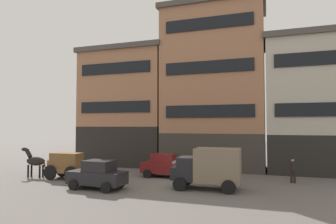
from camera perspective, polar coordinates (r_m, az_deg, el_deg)
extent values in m
plane|color=#605B56|center=(20.31, 3.09, -14.16)|extent=(120.00, 120.00, 0.00)
cube|color=black|center=(31.73, -8.02, -6.36)|extent=(8.92, 5.23, 3.95)
cube|color=#9E6B4C|center=(31.88, -7.96, 4.11)|extent=(8.92, 5.23, 7.67)
cube|color=#47423D|center=(32.61, -7.91, 11.25)|extent=(9.42, 5.73, 0.50)
cube|color=black|center=(29.35, -10.32, 0.95)|extent=(7.50, 0.12, 1.10)
cube|color=black|center=(29.83, -10.26, 8.32)|extent=(7.50, 0.12, 1.10)
cube|color=#38332D|center=(28.82, 8.86, -7.34)|extent=(9.36, 5.23, 3.35)
cube|color=#9E6B4C|center=(29.18, 8.76, 7.63)|extent=(9.36, 5.23, 11.78)
cube|color=#47423D|center=(30.86, 8.67, 18.91)|extent=(9.86, 5.73, 0.50)
cube|color=black|center=(26.12, 7.81, 0.15)|extent=(7.86, 0.12, 1.10)
cube|color=black|center=(26.60, 7.75, 8.62)|extent=(7.86, 0.12, 1.10)
cube|color=black|center=(27.63, 7.70, 16.63)|extent=(7.86, 0.12, 1.10)
cube|color=black|center=(28.67, 26.71, -7.18)|extent=(8.04, 5.23, 3.29)
cube|color=#B7AD9E|center=(28.76, 26.48, 4.20)|extent=(8.04, 5.23, 8.09)
cube|color=#47423D|center=(29.56, 26.31, 12.50)|extent=(8.54, 5.73, 0.50)
cube|color=black|center=(25.96, 27.37, 0.44)|extent=(6.75, 0.12, 1.10)
cube|color=black|center=(26.46, 27.18, 9.22)|extent=(6.75, 0.12, 1.10)
cube|color=brown|center=(24.06, -19.04, -10.51)|extent=(2.73, 1.37, 0.36)
cube|color=brown|center=(23.96, -19.01, -8.79)|extent=(2.32, 1.16, 1.10)
cube|color=brown|center=(24.68, -21.20, -9.15)|extent=(0.43, 1.05, 0.50)
cylinder|color=black|center=(24.06, -21.82, -10.83)|extent=(1.10, 0.11, 1.10)
cylinder|color=black|center=(25.17, -19.75, -10.49)|extent=(1.10, 0.11, 1.10)
cylinder|color=black|center=(22.99, -18.26, -11.28)|extent=(1.10, 0.11, 1.10)
cylinder|color=black|center=(24.15, -16.27, -10.88)|extent=(1.10, 0.11, 1.10)
ellipsoid|color=black|center=(25.84, -24.17, -8.65)|extent=(1.72, 0.64, 0.70)
cylinder|color=black|center=(26.26, -25.34, -7.21)|extent=(0.67, 0.34, 0.76)
ellipsoid|color=black|center=(26.51, -25.97, -6.50)|extent=(0.57, 0.25, 0.30)
cylinder|color=black|center=(25.34, -22.79, -9.14)|extent=(0.27, 0.11, 0.65)
cylinder|color=black|center=(26.17, -25.39, -10.25)|extent=(0.14, 0.14, 0.95)
cylinder|color=black|center=(26.43, -24.85, -10.18)|extent=(0.14, 0.14, 0.95)
cylinder|color=black|center=(25.45, -23.53, -10.51)|extent=(0.14, 0.14, 0.95)
cylinder|color=black|center=(25.72, -23.00, -10.43)|extent=(0.14, 0.14, 0.95)
cube|color=black|center=(19.54, 4.27, -10.83)|extent=(1.44, 1.73, 1.50)
cube|color=black|center=(19.75, 2.25, -11.63)|extent=(0.93, 1.46, 0.80)
cube|color=#756651|center=(19.17, 9.59, -10.06)|extent=(2.84, 1.96, 2.10)
cube|color=silver|center=(19.61, 2.96, -10.07)|extent=(0.22, 1.36, 0.64)
cylinder|color=black|center=(18.88, 2.23, -13.75)|extent=(0.84, 0.24, 0.84)
cylinder|color=black|center=(20.69, 3.64, -12.76)|extent=(0.84, 0.24, 0.84)
cylinder|color=black|center=(18.34, 11.60, -14.03)|extent=(0.84, 0.24, 0.84)
cylinder|color=black|center=(20.20, 12.16, -12.96)|extent=(0.84, 0.24, 0.84)
cube|color=maroon|center=(23.73, -0.52, -10.69)|extent=(3.75, 1.73, 0.80)
cube|color=maroon|center=(23.68, -0.87, -8.88)|extent=(1.85, 1.50, 0.70)
cube|color=silver|center=(23.46, 1.14, -9.26)|extent=(0.38, 1.32, 0.56)
cylinder|color=black|center=(24.27, 2.84, -11.46)|extent=(0.67, 0.20, 0.66)
cylinder|color=black|center=(22.67, 1.80, -12.10)|extent=(0.67, 0.20, 0.66)
cylinder|color=black|center=(24.95, -2.62, -11.22)|extent=(0.67, 0.20, 0.66)
cylinder|color=black|center=(23.39, -4.01, -11.80)|extent=(0.67, 0.20, 0.66)
cube|color=black|center=(19.92, -13.51, -12.19)|extent=(3.75, 1.73, 0.80)
cube|color=black|center=(19.72, -13.12, -10.08)|extent=(1.85, 1.50, 0.70)
cube|color=silver|center=(20.22, -15.16, -10.24)|extent=(0.38, 1.32, 0.56)
cylinder|color=black|center=(20.02, -17.84, -13.25)|extent=(0.67, 0.20, 0.66)
cylinder|color=black|center=(21.34, -14.96, -12.61)|extent=(0.67, 0.20, 0.66)
cylinder|color=black|center=(18.65, -11.87, -14.11)|extent=(0.67, 0.20, 0.66)
cylinder|color=black|center=(20.07, -9.23, -13.31)|extent=(0.67, 0.20, 0.66)
cylinder|color=black|center=(23.08, 22.73, -11.49)|extent=(0.16, 0.16, 0.85)
cylinder|color=black|center=(23.09, 23.23, -11.47)|extent=(0.16, 0.16, 0.85)
cylinder|color=black|center=(22.98, 22.95, -9.67)|extent=(0.50, 0.50, 0.62)
sphere|color=tan|center=(22.93, 22.93, -8.58)|extent=(0.22, 0.22, 0.22)
cylinder|color=black|center=(22.92, 22.93, -8.33)|extent=(0.28, 0.28, 0.02)
cylinder|color=black|center=(22.92, 22.92, -8.21)|extent=(0.18, 0.18, 0.09)
cylinder|color=maroon|center=(25.78, 6.27, -10.88)|extent=(0.24, 0.24, 0.70)
sphere|color=maroon|center=(25.73, 6.27, -10.07)|extent=(0.22, 0.22, 0.22)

